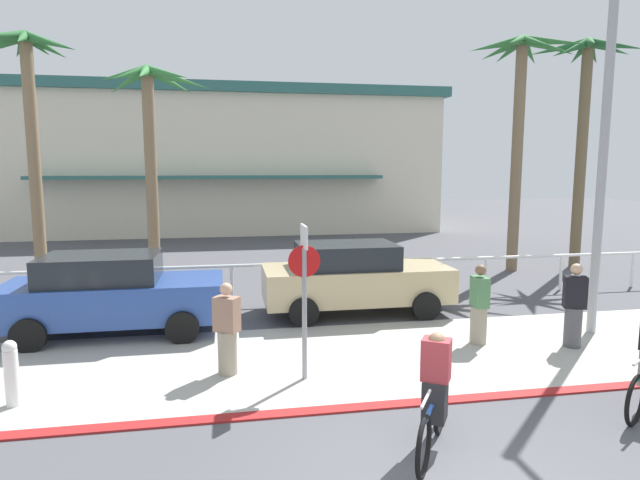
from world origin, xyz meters
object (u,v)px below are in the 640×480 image
Objects in this scene: car_tan_2 at (354,277)px; pedestrian_0 at (227,333)px; bollard_3 at (11,373)px; pedestrian_2 at (479,308)px; palm_tree_1 at (151,115)px; stop_sign_bike_lane at (304,280)px; cyclist_blue_1 at (434,395)px; palm_tree_2 at (521,93)px; car_blue_1 at (112,293)px; streetlight_curb at (614,126)px; pedestrian_1 at (574,309)px; palm_tree_3 at (585,94)px; palm_tree_0 at (28,91)px.

pedestrian_0 is (-3.01, -3.37, -0.15)m from car_tan_2.
pedestrian_2 reaches higher than bollard_3.
palm_tree_1 reaches higher than pedestrian_2.
cyclist_blue_1 is (1.25, -2.41, -0.98)m from stop_sign_bike_lane.
palm_tree_2 reaches higher than cyclist_blue_1.
car_blue_1 is (-0.20, -5.81, -4.17)m from palm_tree_1.
car_tan_2 is at bearing 7.32° from car_blue_1.
car_blue_1 is (-9.90, 1.96, -3.41)m from streetlight_curb.
cyclist_blue_1 is (-0.51, -6.22, -0.18)m from car_tan_2.
palm_tree_2 reaches higher than pedestrian_1.
pedestrian_2 is (4.87, 0.70, 0.01)m from pedestrian_0.
cyclist_blue_1 reaches higher than bollard_3.
pedestrian_1 is 1.04× the size of pedestrian_2.
pedestrian_2 is at bearing -55.06° from car_tan_2.
cyclist_blue_1 is (-7.10, -10.45, -5.17)m from palm_tree_2.
streetlight_curb is 6.27m from car_tan_2.
pedestrian_2 is (2.38, 3.55, 0.04)m from cyclist_blue_1.
cyclist_blue_1 is at bearing -48.80° from pedestrian_0.
pedestrian_0 is at bearing -171.79° from pedestrian_2.
streetlight_curb is 3.68m from pedestrian_1.
palm_tree_1 is 14.21m from palm_tree_3.
palm_tree_3 is 16.05m from car_blue_1.
stop_sign_bike_lane is 5.45m from pedestrian_1.
palm_tree_0 is 11.58m from pedestrian_0.
pedestrian_2 is (3.63, 1.14, -0.94)m from stop_sign_bike_lane.
pedestrian_2 is (-1.71, 0.50, -0.03)m from pedestrian_1.
pedestrian_0 is (-2.50, 2.85, 0.03)m from cyclist_blue_1.
bollard_3 is 6.00m from cyclist_blue_1.
bollard_3 is at bearing -146.47° from car_tan_2.
palm_tree_3 is 10.64m from pedestrian_1.
streetlight_curb is 1.01× the size of palm_tree_0.
palm_tree_1 is at bearing 135.10° from car_tan_2.
palm_tree_3 is at bearing 44.55° from pedestrian_2.
stop_sign_bike_lane is 2.56× the size of bollard_3.
car_blue_1 is 9.25m from pedestrian_1.
stop_sign_bike_lane is 1.62× the size of pedestrian_0.
palm_tree_1 is (-9.69, 7.77, 0.77)m from streetlight_curb.
car_blue_1 reaches higher than pedestrian_1.
stop_sign_bike_lane is 0.58× the size of car_blue_1.
bollard_3 is 11.38m from streetlight_curb.
pedestrian_1 is (6.58, 0.20, 0.04)m from pedestrian_0.
streetlight_curb is at bearing 35.19° from cyclist_blue_1.
palm_tree_1 is 11.80m from palm_tree_2.
pedestrian_2 is (7.01, -7.79, -4.31)m from palm_tree_1.
bollard_3 is 16.06m from palm_tree_2.
palm_tree_0 is at bearing 124.97° from cyclist_blue_1.
palm_tree_2 is 9.81m from pedestrian_2.
pedestrian_0 is (-12.03, -7.75, -5.20)m from palm_tree_3.
bollard_3 is 0.64× the size of cyclist_blue_1.
palm_tree_1 reaches higher than bollard_3.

